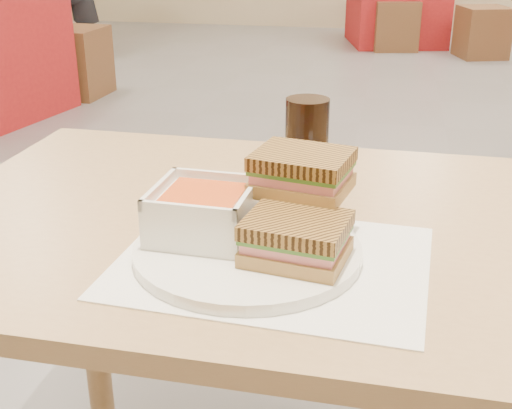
% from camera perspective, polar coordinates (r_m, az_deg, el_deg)
% --- Properties ---
extents(main_table, '(1.21, 0.72, 0.75)m').
position_cam_1_polar(main_table, '(1.02, 6.32, -7.43)').
color(main_table, '#A17F53').
rests_on(main_table, ground).
extents(tray_liner, '(0.40, 0.32, 0.00)m').
position_cam_1_polar(tray_liner, '(0.86, 1.41, -4.79)').
color(tray_liner, white).
rests_on(tray_liner, main_table).
extents(plate, '(0.29, 0.29, 0.02)m').
position_cam_1_polar(plate, '(0.86, -0.71, -3.92)').
color(plate, white).
rests_on(plate, tray_liner).
extents(soup_bowl, '(0.13, 0.13, 0.07)m').
position_cam_1_polar(soup_bowl, '(0.88, -4.45, -0.79)').
color(soup_bowl, white).
rests_on(soup_bowl, plate).
extents(panini_lower, '(0.13, 0.12, 0.05)m').
position_cam_1_polar(panini_lower, '(0.82, 3.40, -2.87)').
color(panini_lower, '#9F7749').
rests_on(panini_lower, plate).
extents(panini_upper, '(0.14, 0.12, 0.05)m').
position_cam_1_polar(panini_upper, '(0.89, 3.89, 2.74)').
color(panini_upper, '#9F7749').
rests_on(panini_upper, panini_lower).
extents(cola_glass, '(0.07, 0.07, 0.14)m').
position_cam_1_polar(cola_glass, '(1.07, 4.26, 5.06)').
color(cola_glass, black).
rests_on(cola_glass, main_table).
extents(bg_table_2, '(1.01, 1.01, 0.74)m').
position_cam_1_polar(bg_table_2, '(6.92, 11.74, 16.13)').
color(bg_table_2, '#A51A1B').
rests_on(bg_table_2, ground).
extents(bg_chair_0r, '(0.43, 0.43, 0.46)m').
position_cam_1_polar(bg_chair_0r, '(4.92, -15.04, 11.47)').
color(bg_chair_0r, brown).
rests_on(bg_chair_0r, ground).
extents(bg_chair_2l, '(0.47, 0.47, 0.44)m').
position_cam_1_polar(bg_chair_2l, '(6.62, 11.52, 14.54)').
color(bg_chair_2l, brown).
rests_on(bg_chair_2l, ground).
extents(bg_chair_2r, '(0.48, 0.48, 0.43)m').
position_cam_1_polar(bg_chair_2r, '(6.43, 18.44, 13.54)').
color(bg_chair_2r, brown).
rests_on(bg_chair_2r, ground).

